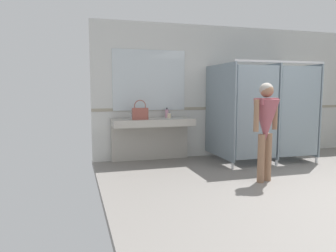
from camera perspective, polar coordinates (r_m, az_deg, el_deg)
The scene contains 9 objects.
wall_back at distance 7.57m, azimuth 13.47°, elevation 5.94°, with size 6.85×0.12×2.82m, color silver.
wall_back_tile_band at distance 7.52m, azimuth 13.64°, elevation 3.18°, with size 6.85×0.01×0.06m, color #9E937F.
vanity_counter at distance 6.52m, azimuth -2.85°, elevation -0.66°, with size 1.61×0.58×0.99m.
mirror_panel at distance 6.68m, azimuth -3.32°, elevation 8.08°, with size 1.51×0.02×1.23m, color silver.
bathroom_stalls at distance 6.76m, azimuth 16.93°, elevation 2.67°, with size 1.92×1.33×1.99m.
person_standing at distance 5.24m, azimuth 16.94°, elevation 0.95°, with size 0.52×0.52×1.56m.
handbag at distance 6.20m, azimuth -4.96°, elevation 2.32°, with size 0.30×0.10×0.38m.
soap_dispenser at distance 6.66m, azimuth -0.21°, elevation 2.27°, with size 0.07×0.07×0.21m.
paper_cup at distance 6.46m, azimuth 0.21°, elevation 1.80°, with size 0.07×0.07×0.10m, color beige.
Camera 1 is at (-3.74, -3.55, 1.44)m, focal length 34.40 mm.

